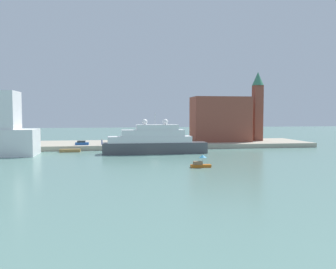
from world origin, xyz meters
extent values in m
plane|color=slate|center=(0.00, 0.00, 0.00)|extent=(400.00, 400.00, 0.00)
cube|color=#ADA38E|center=(0.00, 27.72, 0.71)|extent=(110.00, 23.44, 1.42)
cube|color=#4C4C51|center=(0.75, 6.24, 1.51)|extent=(28.46, 4.86, 3.03)
cube|color=white|center=(-0.67, 6.24, 3.89)|extent=(22.77, 4.47, 1.73)
cube|color=white|center=(0.18, 6.24, 5.65)|extent=(17.08, 4.08, 1.78)
cube|color=white|center=(1.32, 6.24, 7.24)|extent=(11.38, 3.70, 1.41)
cylinder|color=silver|center=(0.75, 6.24, 9.61)|extent=(0.16, 0.16, 3.32)
sphere|color=white|center=(3.60, 6.24, 8.70)|extent=(1.51, 1.51, 1.51)
sphere|color=white|center=(-2.09, 6.24, 8.70)|extent=(1.51, 1.51, 1.51)
cube|color=#C66019|center=(7.13, -19.93, 0.29)|extent=(4.12, 1.28, 0.59)
cube|color=#8C6647|center=(6.51, -19.93, 0.92)|extent=(1.81, 1.02, 0.67)
cylinder|color=#B2B2B2|center=(7.54, -19.93, 1.30)|extent=(0.06, 0.06, 1.42)
cone|color=teal|center=(7.54, -19.93, 2.28)|extent=(1.56, 1.56, 0.54)
cube|color=olive|center=(-22.89, 13.40, 0.43)|extent=(5.74, 1.69, 0.85)
cube|color=brown|center=(25.83, 27.56, 9.08)|extent=(19.59, 10.31, 15.32)
cube|color=brown|center=(39.86, 28.81, 11.20)|extent=(3.14, 3.14, 19.55)
cone|color=#387A5B|center=(39.86, 28.81, 23.34)|extent=(4.08, 4.08, 4.73)
cube|color=#1E4C99|center=(-20.17, 20.10, 1.81)|extent=(4.00, 1.75, 0.77)
cube|color=#262D33|center=(-20.37, 20.10, 2.46)|extent=(2.40, 1.58, 0.54)
cylinder|color=#334C8C|center=(-14.19, 19.66, 2.16)|extent=(0.36, 0.36, 1.48)
sphere|color=tan|center=(-14.19, 19.66, 3.02)|extent=(0.24, 0.24, 0.24)
cylinder|color=black|center=(3.13, 17.01, 1.80)|extent=(0.41, 0.41, 0.76)
camera|label=1|loc=(-9.63, -87.05, 10.70)|focal=36.67mm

